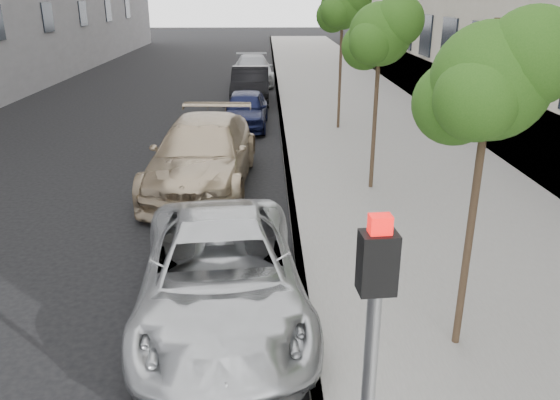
{
  "coord_description": "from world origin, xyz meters",
  "views": [
    {
      "loc": [
        0.59,
        -4.83,
        4.67
      ],
      "look_at": [
        0.81,
        3.53,
        1.5
      ],
      "focal_mm": 35.0,
      "sensor_mm": 36.0,
      "label": 1
    }
  ],
  "objects_px": {
    "signal_pole": "(369,376)",
    "tree_far": "(343,6)",
    "sedan_rear": "(253,70)",
    "tree_mid": "(381,34)",
    "suv": "(203,154)",
    "tree_near": "(493,81)",
    "sedan_blue": "(245,109)",
    "minivan": "(221,275)",
    "sedan_black": "(250,85)"
  },
  "relations": [
    {
      "from": "minivan",
      "to": "sedan_black",
      "type": "distance_m",
      "value": 17.73
    },
    {
      "from": "tree_mid",
      "to": "signal_pole",
      "type": "xyz_separation_m",
      "value": [
        -1.93,
        -9.72,
        -1.65
      ]
    },
    {
      "from": "minivan",
      "to": "sedan_rear",
      "type": "relative_size",
      "value": 1.01
    },
    {
      "from": "tree_near",
      "to": "sedan_blue",
      "type": "xyz_separation_m",
      "value": [
        -3.39,
        13.71,
        -3.05
      ]
    },
    {
      "from": "signal_pole",
      "to": "sedan_black",
      "type": "relative_size",
      "value": 0.68
    },
    {
      "from": "sedan_blue",
      "to": "tree_far",
      "type": "bearing_deg",
      "value": -10.02
    },
    {
      "from": "tree_far",
      "to": "signal_pole",
      "type": "height_order",
      "value": "tree_far"
    },
    {
      "from": "tree_near",
      "to": "tree_far",
      "type": "height_order",
      "value": "tree_far"
    },
    {
      "from": "signal_pole",
      "to": "tree_far",
      "type": "bearing_deg",
      "value": 78.45
    },
    {
      "from": "sedan_rear",
      "to": "tree_far",
      "type": "bearing_deg",
      "value": -76.57
    },
    {
      "from": "minivan",
      "to": "sedan_blue",
      "type": "relative_size",
      "value": 1.32
    },
    {
      "from": "sedan_blue",
      "to": "sedan_rear",
      "type": "height_order",
      "value": "sedan_rear"
    },
    {
      "from": "sedan_black",
      "to": "sedan_rear",
      "type": "relative_size",
      "value": 0.92
    },
    {
      "from": "tree_far",
      "to": "signal_pole",
      "type": "distance_m",
      "value": 16.47
    },
    {
      "from": "tree_near",
      "to": "sedan_black",
      "type": "distance_m",
      "value": 19.19
    },
    {
      "from": "sedan_black",
      "to": "tree_near",
      "type": "bearing_deg",
      "value": -80.01
    },
    {
      "from": "suv",
      "to": "sedan_black",
      "type": "relative_size",
      "value": 1.24
    },
    {
      "from": "signal_pole",
      "to": "minivan",
      "type": "height_order",
      "value": "signal_pole"
    },
    {
      "from": "sedan_black",
      "to": "sedan_rear",
      "type": "distance_m",
      "value": 5.57
    },
    {
      "from": "tree_mid",
      "to": "tree_far",
      "type": "height_order",
      "value": "tree_far"
    },
    {
      "from": "sedan_rear",
      "to": "tree_mid",
      "type": "bearing_deg",
      "value": -82.43
    },
    {
      "from": "tree_far",
      "to": "sedan_rear",
      "type": "distance_m",
      "value": 12.24
    },
    {
      "from": "suv",
      "to": "sedan_blue",
      "type": "relative_size",
      "value": 1.49
    },
    {
      "from": "suv",
      "to": "sedan_rear",
      "type": "bearing_deg",
      "value": 90.31
    },
    {
      "from": "signal_pole",
      "to": "suv",
      "type": "bearing_deg",
      "value": 97.93
    },
    {
      "from": "tree_near",
      "to": "sedan_blue",
      "type": "height_order",
      "value": "tree_near"
    },
    {
      "from": "suv",
      "to": "sedan_rear",
      "type": "relative_size",
      "value": 1.13
    },
    {
      "from": "tree_far",
      "to": "minivan",
      "type": "bearing_deg",
      "value": -105.42
    },
    {
      "from": "tree_mid",
      "to": "minivan",
      "type": "height_order",
      "value": "tree_mid"
    },
    {
      "from": "sedan_black",
      "to": "minivan",
      "type": "bearing_deg",
      "value": -90.11
    },
    {
      "from": "sedan_black",
      "to": "sedan_rear",
      "type": "height_order",
      "value": "sedan_black"
    },
    {
      "from": "suv",
      "to": "sedan_blue",
      "type": "bearing_deg",
      "value": 86.01
    },
    {
      "from": "suv",
      "to": "sedan_rear",
      "type": "height_order",
      "value": "suv"
    },
    {
      "from": "sedan_blue",
      "to": "sedan_rear",
      "type": "relative_size",
      "value": 0.76
    },
    {
      "from": "tree_near",
      "to": "minivan",
      "type": "bearing_deg",
      "value": 164.29
    },
    {
      "from": "tree_far",
      "to": "minivan",
      "type": "xyz_separation_m",
      "value": [
        -3.33,
        -12.06,
        -3.54
      ]
    },
    {
      "from": "minivan",
      "to": "suv",
      "type": "bearing_deg",
      "value": 93.12
    },
    {
      "from": "tree_near",
      "to": "suv",
      "type": "height_order",
      "value": "tree_near"
    },
    {
      "from": "sedan_blue",
      "to": "sedan_rear",
      "type": "xyz_separation_m",
      "value": [
        0.06,
        10.53,
        0.08
      ]
    },
    {
      "from": "tree_near",
      "to": "tree_mid",
      "type": "relative_size",
      "value": 0.98
    },
    {
      "from": "minivan",
      "to": "tree_near",
      "type": "bearing_deg",
      "value": -21.13
    },
    {
      "from": "tree_far",
      "to": "suv",
      "type": "relative_size",
      "value": 0.85
    },
    {
      "from": "tree_far",
      "to": "signal_pole",
      "type": "bearing_deg",
      "value": -96.78
    },
    {
      "from": "tree_near",
      "to": "sedan_blue",
      "type": "bearing_deg",
      "value": 103.89
    },
    {
      "from": "sedan_rear",
      "to": "suv",
      "type": "bearing_deg",
      "value": -96.13
    },
    {
      "from": "signal_pole",
      "to": "tree_mid",
      "type": "bearing_deg",
      "value": 74.01
    },
    {
      "from": "suv",
      "to": "sedan_blue",
      "type": "height_order",
      "value": "suv"
    },
    {
      "from": "tree_far",
      "to": "sedan_blue",
      "type": "bearing_deg",
      "value": 168.12
    },
    {
      "from": "tree_far",
      "to": "sedan_rear",
      "type": "height_order",
      "value": "tree_far"
    },
    {
      "from": "tree_mid",
      "to": "sedan_rear",
      "type": "bearing_deg",
      "value": 100.62
    }
  ]
}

